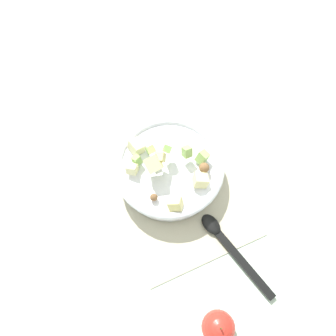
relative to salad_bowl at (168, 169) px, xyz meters
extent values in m
plane|color=silver|center=(0.02, 0.00, -0.04)|extent=(2.40, 2.40, 0.00)
cube|color=#BCB299|center=(0.02, 0.00, -0.04)|extent=(0.44, 0.30, 0.01)
cylinder|color=white|center=(0.00, 0.00, -0.01)|extent=(0.25, 0.25, 0.05)
torus|color=white|center=(0.00, 0.00, 0.02)|extent=(0.27, 0.27, 0.02)
sphere|color=brown|center=(0.06, -0.06, 0.03)|extent=(0.03, 0.03, 0.03)
cube|color=#E5D684|center=(-0.01, -0.02, 0.07)|extent=(0.03, 0.03, 0.03)
cube|color=beige|center=(0.00, -0.04, 0.07)|extent=(0.05, 0.04, 0.05)
cube|color=#E5D684|center=(0.10, -0.02, 0.03)|extent=(0.04, 0.04, 0.04)
cube|color=#93C160|center=(-0.02, 0.01, 0.06)|extent=(0.03, 0.03, 0.03)
sphere|color=brown|center=(0.05, 0.07, 0.04)|extent=(0.03, 0.04, 0.03)
cube|color=#A3CC6B|center=(-0.04, -0.03, 0.05)|extent=(0.03, 0.02, 0.03)
cube|color=beige|center=(-0.02, -0.08, 0.03)|extent=(0.04, 0.03, 0.03)
cube|color=beige|center=(0.07, 0.05, 0.03)|extent=(0.04, 0.04, 0.04)
cube|color=beige|center=(-0.07, -0.05, 0.03)|extent=(0.04, 0.04, 0.04)
cube|color=#A3CC6B|center=(0.02, 0.08, 0.03)|extent=(0.03, 0.04, 0.04)
cube|color=#93C160|center=(-0.04, -0.06, 0.04)|extent=(0.03, 0.02, 0.03)
cube|color=#A3CC6B|center=(0.00, 0.05, 0.05)|extent=(0.03, 0.03, 0.03)
ellipsoid|color=black|center=(0.16, 0.04, -0.03)|extent=(0.06, 0.05, 0.01)
cube|color=black|center=(0.27, 0.07, -0.03)|extent=(0.19, 0.06, 0.01)
sphere|color=red|center=(0.37, -0.05, -0.01)|extent=(0.07, 0.07, 0.07)
cylinder|color=brown|center=(0.37, -0.05, 0.03)|extent=(0.00, 0.00, 0.01)
camera|label=1|loc=(0.29, -0.13, 0.77)|focal=36.13mm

